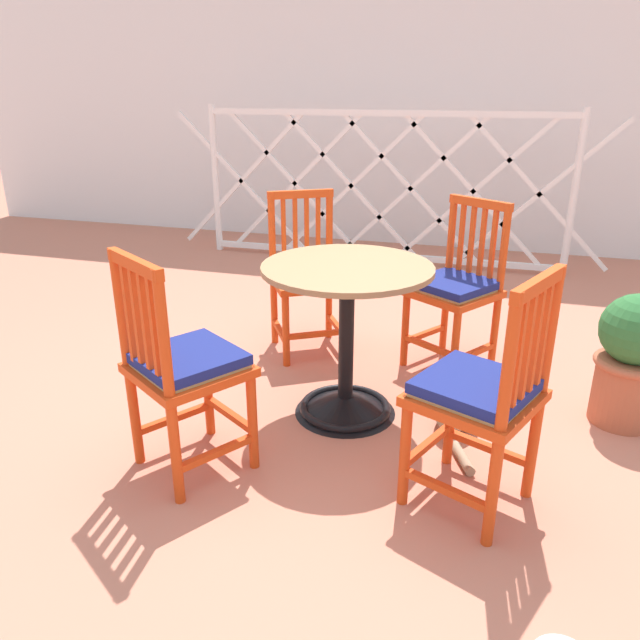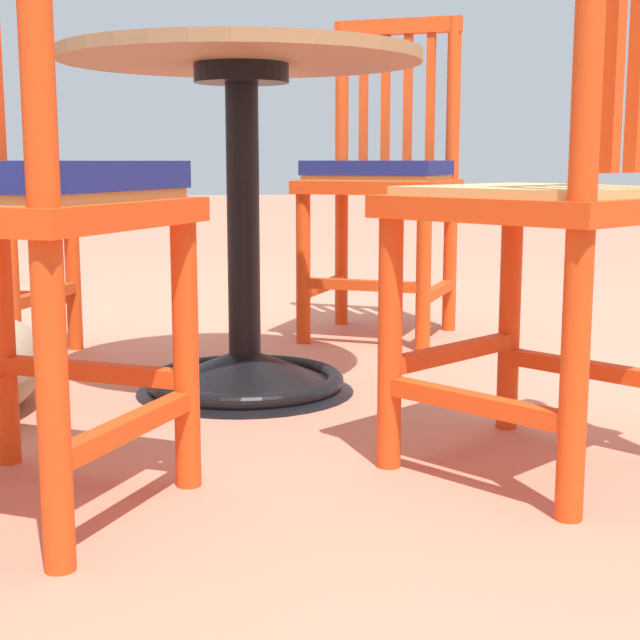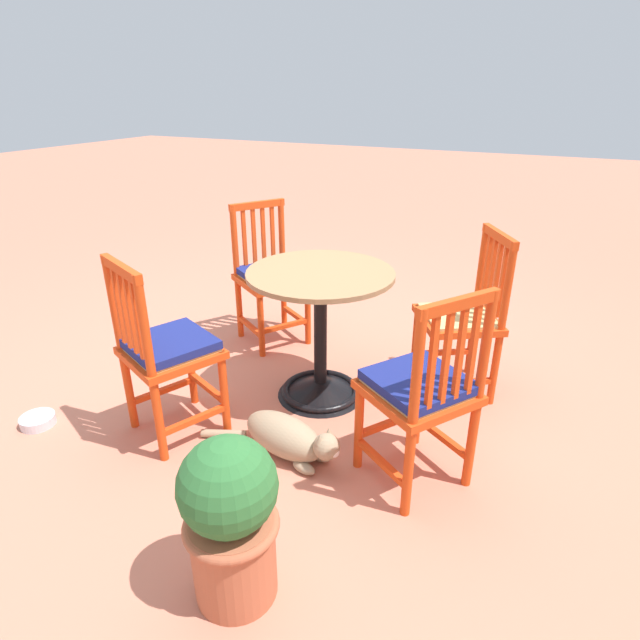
% 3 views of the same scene
% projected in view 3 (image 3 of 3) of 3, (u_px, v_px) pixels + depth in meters
% --- Properties ---
extents(ground_plane, '(24.00, 24.00, 0.00)m').
position_uv_depth(ground_plane, '(292.00, 384.00, 3.03)').
color(ground_plane, '#C6755B').
extents(cafe_table, '(0.76, 0.76, 0.73)m').
position_uv_depth(cafe_table, '(320.00, 349.00, 2.82)').
color(cafe_table, black).
rests_on(cafe_table, ground_plane).
extents(orange_chair_at_corner, '(0.53, 0.53, 0.91)m').
position_uv_depth(orange_chair_at_corner, '(167.00, 351.00, 2.45)').
color(orange_chair_at_corner, '#D64214').
rests_on(orange_chair_at_corner, ground_plane).
extents(orange_chair_by_planter, '(0.55, 0.55, 0.91)m').
position_uv_depth(orange_chair_by_planter, '(421.00, 391.00, 2.14)').
color(orange_chair_by_planter, '#D64214').
rests_on(orange_chair_by_planter, ground_plane).
extents(orange_chair_facing_out, '(0.55, 0.55, 0.91)m').
position_uv_depth(orange_chair_facing_out, '(463.00, 319.00, 2.82)').
color(orange_chair_facing_out, '#D64214').
rests_on(orange_chair_facing_out, ground_plane).
extents(orange_chair_near_fence, '(0.55, 0.55, 0.91)m').
position_uv_depth(orange_chair_near_fence, '(270.00, 277.00, 3.40)').
color(orange_chair_near_fence, '#D64214').
rests_on(orange_chair_near_fence, ground_plane).
extents(tabby_cat, '(0.29, 0.75, 0.23)m').
position_uv_depth(tabby_cat, '(290.00, 439.00, 2.42)').
color(tabby_cat, '#9E896B').
rests_on(tabby_cat, ground_plane).
extents(terracotta_planter, '(0.32, 0.32, 0.62)m').
position_uv_depth(terracotta_planter, '(231.00, 518.00, 1.67)').
color(terracotta_planter, '#B25B3D').
rests_on(terracotta_planter, ground_plane).
extents(pet_water_bowl, '(0.17, 0.17, 0.05)m').
position_uv_depth(pet_water_bowl, '(38.00, 421.00, 2.67)').
color(pet_water_bowl, silver).
rests_on(pet_water_bowl, ground_plane).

